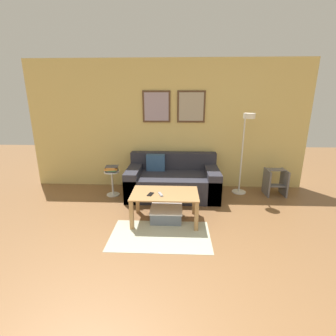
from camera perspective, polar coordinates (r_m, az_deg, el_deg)
wall_back at (r=4.99m, az=-0.15°, el=9.95°), size 5.60×0.09×2.55m
area_rug at (r=3.49m, az=-1.84°, el=-15.52°), size 1.37×0.81×0.01m
couch at (r=4.71m, az=1.07°, el=-3.06°), size 1.72×0.98×0.77m
coffee_table at (r=3.69m, az=-0.75°, el=-7.02°), size 1.00×0.61×0.46m
storage_bin at (r=3.84m, az=-0.40°, el=-10.69°), size 0.49×0.43×0.19m
floor_lamp at (r=4.69m, az=17.64°, el=5.76°), size 0.27×0.49×1.57m
side_table at (r=4.80m, az=-12.93°, el=-2.98°), size 0.29×0.29×0.48m
book_stack at (r=4.71m, az=-13.09°, el=-0.20°), size 0.27×0.21×0.11m
remote_control at (r=3.59m, az=-1.78°, el=-6.17°), size 0.09×0.15×0.02m
cell_phone at (r=3.61m, az=-4.13°, el=-6.15°), size 0.10×0.15×0.01m
step_stool at (r=5.14m, az=23.86°, el=-2.93°), size 0.37×0.36×0.50m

